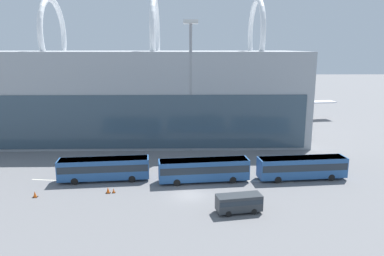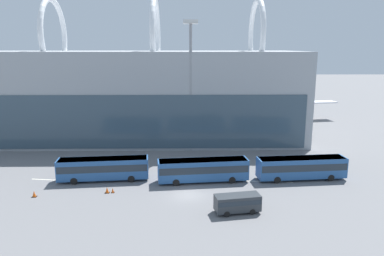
% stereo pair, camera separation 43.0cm
% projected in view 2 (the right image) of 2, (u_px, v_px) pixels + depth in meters
% --- Properties ---
extents(ground_plane, '(440.00, 440.00, 0.00)m').
position_uv_depth(ground_plane, '(188.00, 195.00, 49.78)').
color(ground_plane, slate).
extents(airliner_at_gate_near, '(38.65, 38.64, 14.78)m').
position_uv_depth(airliner_at_gate_near, '(55.00, 105.00, 91.52)').
color(airliner_at_gate_near, silver).
rests_on(airliner_at_gate_near, ground_plane).
extents(airliner_at_gate_far, '(40.18, 38.67, 16.32)m').
position_uv_depth(airliner_at_gate_far, '(266.00, 100.00, 96.66)').
color(airliner_at_gate_far, white).
rests_on(airliner_at_gate_far, ground_plane).
extents(shuttle_bus_0, '(13.29, 4.07, 3.32)m').
position_uv_depth(shuttle_bus_0, '(103.00, 168.00, 54.85)').
color(shuttle_bus_0, '#285693').
rests_on(shuttle_bus_0, ground_plane).
extents(shuttle_bus_1, '(13.30, 4.22, 3.32)m').
position_uv_depth(shuttle_bus_1, '(203.00, 169.00, 54.30)').
color(shuttle_bus_1, '#285693').
rests_on(shuttle_bus_1, ground_plane).
extents(shuttle_bus_2, '(13.28, 4.01, 3.32)m').
position_uv_depth(shuttle_bus_2, '(301.00, 167.00, 55.28)').
color(shuttle_bus_2, '#285693').
rests_on(shuttle_bus_2, ground_plane).
extents(service_van_foreground, '(5.63, 2.94, 2.18)m').
position_uv_depth(service_van_foreground, '(237.00, 202.00, 44.24)').
color(service_van_foreground, '#2D3338').
rests_on(service_van_foreground, ground_plane).
extents(floodlight_mast, '(2.61, 2.61, 23.94)m').
position_uv_depth(floodlight_mast, '(191.00, 64.00, 67.75)').
color(floodlight_mast, gray).
rests_on(floodlight_mast, ground_plane).
extents(lane_stripe_1, '(9.98, 1.69, 0.01)m').
position_uv_depth(lane_stripe_1, '(64.00, 180.00, 55.10)').
color(lane_stripe_1, silver).
rests_on(lane_stripe_1, ground_plane).
extents(lane_stripe_2, '(10.17, 1.19, 0.01)m').
position_uv_depth(lane_stripe_2, '(258.00, 181.00, 54.77)').
color(lane_stripe_2, silver).
rests_on(lane_stripe_2, ground_plane).
extents(traffic_cone_0, '(0.63, 0.63, 0.82)m').
position_uv_depth(traffic_cone_0, '(107.00, 190.00, 50.36)').
color(traffic_cone_0, black).
rests_on(traffic_cone_0, ground_plane).
extents(traffic_cone_1, '(0.64, 0.64, 0.81)m').
position_uv_depth(traffic_cone_1, '(34.00, 194.00, 49.03)').
color(traffic_cone_1, black).
rests_on(traffic_cone_1, ground_plane).
extents(traffic_cone_2, '(0.47, 0.47, 0.67)m').
position_uv_depth(traffic_cone_2, '(113.00, 190.00, 50.47)').
color(traffic_cone_2, black).
rests_on(traffic_cone_2, ground_plane).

